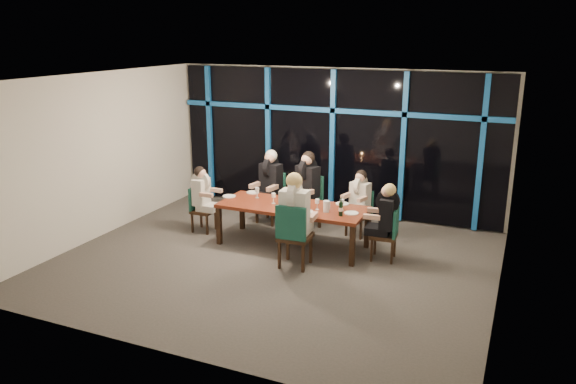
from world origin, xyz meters
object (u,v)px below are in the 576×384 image
dining_table (293,209)px  chair_end_right (389,231)px  diner_end_right (385,210)px  water_pitcher (326,206)px  diner_near_mid (295,206)px  chair_far_mid (309,198)px  chair_far_right (361,210)px  diner_far_mid (306,179)px  diner_end_left (203,189)px  chair_near_mid (293,233)px  wine_bottle (341,209)px  chair_far_left (272,194)px  diner_far_left (270,176)px  diner_far_right (359,193)px  chair_end_left (200,206)px

dining_table → chair_end_right: chair_end_right is taller
diner_end_right → water_pitcher: (-0.98, -0.13, -0.01)m
dining_table → diner_near_mid: (0.39, -0.81, 0.35)m
chair_far_mid → chair_far_right: 1.05m
diner_near_mid → diner_far_mid: bearing=-77.3°
diner_end_left → chair_near_mid: bearing=-113.4°
chair_end_right → wine_bottle: 0.88m
chair_far_left → water_pitcher: chair_far_left is taller
water_pitcher → chair_far_mid: bearing=115.7°
water_pitcher → dining_table: bearing=163.8°
chair_far_right → diner_near_mid: (-0.55, -1.85, 0.55)m
dining_table → water_pitcher: 0.69m
diner_end_right → diner_near_mid: 1.52m
chair_far_right → diner_near_mid: size_ratio=0.81×
chair_far_mid → diner_far_mid: size_ratio=1.03×
chair_far_left → diner_far_left: (-0.01, -0.08, 0.40)m
diner_far_right → diner_end_left: 2.93m
chair_end_left → diner_far_mid: (1.80, 0.94, 0.50)m
diner_far_right → dining_table: bearing=-118.3°
chair_far_left → chair_far_right: size_ratio=1.17×
chair_near_mid → diner_near_mid: diner_near_mid is taller
chair_far_left → diner_far_right: diner_far_right is taller
diner_far_left → diner_far_mid: size_ratio=0.97×
chair_end_right → diner_far_left: size_ratio=0.92×
chair_far_mid → chair_end_left: size_ratio=1.19×
dining_table → chair_far_mid: bearing=95.5°
diner_far_left → water_pitcher: bearing=-25.3°
chair_far_mid → diner_far_left: bearing=-156.2°
dining_table → diner_end_left: size_ratio=3.09×
chair_far_right → diner_end_right: size_ratio=0.97×
chair_far_left → diner_near_mid: diner_near_mid is taller
diner_far_left → diner_near_mid: diner_near_mid is taller
chair_near_mid → water_pitcher: 0.88m
diner_end_right → diner_near_mid: bearing=-61.2°
chair_far_left → diner_far_left: 0.41m
diner_end_right → diner_near_mid: size_ratio=0.83×
chair_far_left → chair_end_left: chair_far_left is taller
chair_far_mid → chair_near_mid: 2.02m
diner_far_left → water_pitcher: size_ratio=5.03×
diner_far_mid → chair_near_mid: bearing=-54.7°
chair_far_left → diner_near_mid: bearing=-46.1°
chair_end_left → diner_end_left: 0.35m
chair_far_right → diner_end_right: (0.70, -1.01, 0.38)m
chair_near_mid → diner_end_left: 2.45m
diner_end_left → chair_far_left: bearing=-43.2°
chair_near_mid → chair_far_left: bearing=-60.4°
chair_far_left → chair_far_right: chair_far_left is taller
diner_near_mid → wine_bottle: diner_near_mid is taller
diner_far_right → diner_end_left: diner_end_left is taller
chair_end_right → diner_far_mid: bearing=-122.1°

